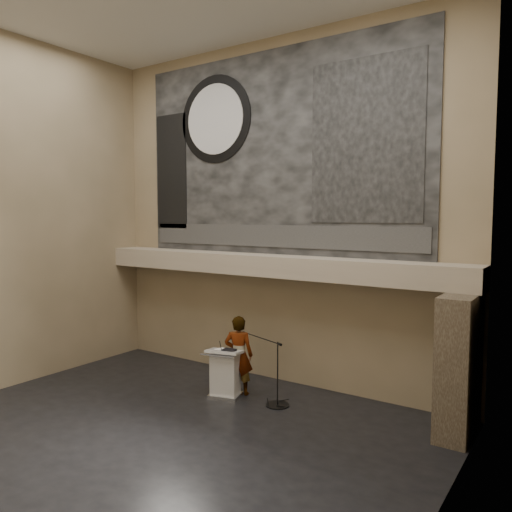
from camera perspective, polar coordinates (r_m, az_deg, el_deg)
The scene contains 19 objects.
floor at distance 10.24m, azimuth -10.70°, elevation -19.43°, with size 10.00×10.00×0.00m, color black.
wall_back at distance 12.50m, azimuth 2.06°, elevation 5.05°, with size 10.00×0.02×8.50m, color #7B6B4E.
wall_left at distance 13.37m, azimuth -26.44°, elevation 4.54°, with size 0.02×8.00×8.50m, color #7B6B4E.
wall_right at distance 6.79m, azimuth 20.29°, elevation 5.05°, with size 0.02×8.00×8.50m, color #7B6B4E.
soffit at distance 12.22m, azimuth 1.05°, elevation -1.04°, with size 10.00×0.80×0.50m, color tan.
sprinkler_left at distance 13.15m, azimuth -4.93°, elevation -1.88°, with size 0.04×0.04×0.06m, color #B2893D.
sprinkler_right at distance 11.30m, azimuth 9.03°, elevation -3.00°, with size 0.04×0.04×0.06m, color #B2893D.
banner at distance 12.57m, azimuth 2.01°, elevation 11.68°, with size 8.00×0.05×5.00m, color black.
banner_text_strip at distance 12.45m, azimuth 1.88°, elevation 2.29°, with size 7.76×0.02×0.55m, color #303030.
banner_clock_rim at distance 13.72m, azimuth -4.69°, elevation 15.30°, with size 2.30×2.30×0.02m, color black.
banner_clock_face at distance 13.70m, azimuth -4.74°, elevation 15.31°, with size 1.84×1.84×0.02m, color silver.
banner_building_print at distance 11.46m, azimuth 12.38°, elevation 12.76°, with size 2.60×0.02×3.60m, color black.
banner_brick_print at distance 14.59m, azimuth -9.63°, elevation 9.46°, with size 1.10×0.02×3.20m, color black.
stone_pier at distance 10.34m, azimuth 22.17°, elevation -11.50°, with size 0.60×1.40×2.70m, color #403427.
lectern at distance 11.76m, azimuth -3.55°, elevation -13.24°, with size 0.89×0.73×1.14m.
binder at distance 11.52m, azimuth -3.10°, elevation -10.69°, with size 0.29×0.24×0.04m, color black.
papers at distance 11.67m, azimuth -4.07°, elevation -10.57°, with size 0.19×0.26×0.01m, color white.
speaker_person at distance 11.82m, azimuth -2.00°, elevation -11.24°, with size 0.68×0.44×1.85m, color silver.
mic_stand at distance 11.40m, azimuth 2.31°, elevation -15.60°, with size 1.51×0.73×1.42m.
Camera 1 is at (6.63, -6.60, 4.18)m, focal length 35.00 mm.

